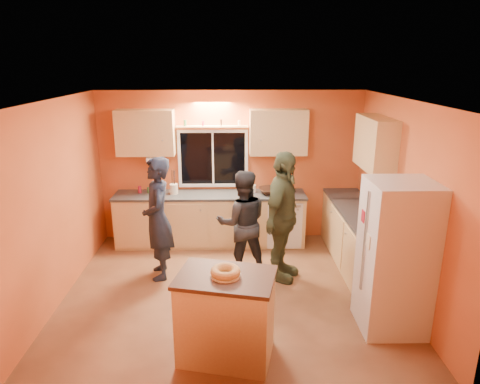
{
  "coord_description": "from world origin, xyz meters",
  "views": [
    {
      "loc": [
        0.01,
        -5.22,
        3.05
      ],
      "look_at": [
        0.13,
        0.4,
        1.33
      ],
      "focal_mm": 32.0,
      "sensor_mm": 36.0,
      "label": 1
    }
  ],
  "objects_px": {
    "island": "(226,316)",
    "person_right": "(282,217)",
    "person_left": "(158,219)",
    "person_center": "(242,223)",
    "refrigerator": "(395,257)"
  },
  "relations": [
    {
      "from": "island",
      "to": "person_right",
      "type": "bearing_deg",
      "value": 78.3
    },
    {
      "from": "person_left",
      "to": "person_right",
      "type": "height_order",
      "value": "person_right"
    },
    {
      "from": "person_left",
      "to": "person_center",
      "type": "relative_size",
      "value": 1.14
    },
    {
      "from": "refrigerator",
      "to": "person_left",
      "type": "xyz_separation_m",
      "value": [
        -2.93,
        1.33,
        -0.0
      ]
    },
    {
      "from": "person_right",
      "to": "person_left",
      "type": "bearing_deg",
      "value": 110.62
    },
    {
      "from": "island",
      "to": "person_center",
      "type": "bearing_deg",
      "value": 96.06
    },
    {
      "from": "island",
      "to": "person_left",
      "type": "relative_size",
      "value": 0.62
    },
    {
      "from": "person_left",
      "to": "person_right",
      "type": "distance_m",
      "value": 1.78
    },
    {
      "from": "refrigerator",
      "to": "person_right",
      "type": "xyz_separation_m",
      "value": [
        -1.16,
        1.22,
        0.04
      ]
    },
    {
      "from": "person_center",
      "to": "person_right",
      "type": "height_order",
      "value": "person_right"
    },
    {
      "from": "person_center",
      "to": "person_right",
      "type": "bearing_deg",
      "value": 155.07
    },
    {
      "from": "refrigerator",
      "to": "person_center",
      "type": "height_order",
      "value": "refrigerator"
    },
    {
      "from": "island",
      "to": "person_left",
      "type": "xyz_separation_m",
      "value": [
        -0.99,
        1.84,
        0.41
      ]
    },
    {
      "from": "island",
      "to": "person_right",
      "type": "xyz_separation_m",
      "value": [
        0.78,
        1.73,
        0.46
      ]
    },
    {
      "from": "person_left",
      "to": "person_right",
      "type": "xyz_separation_m",
      "value": [
        1.77,
        -0.11,
        0.05
      ]
    }
  ]
}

